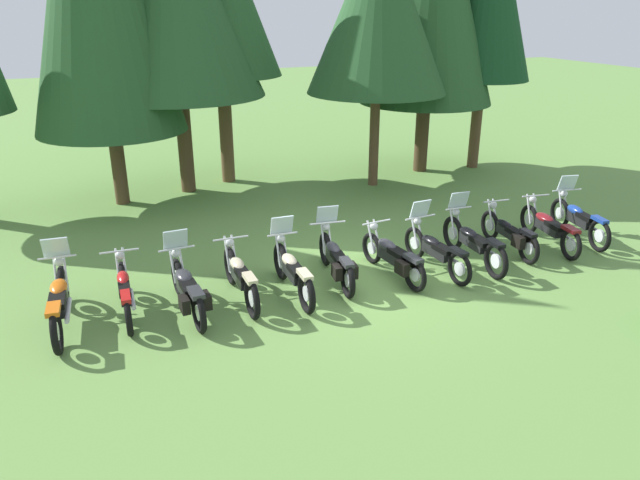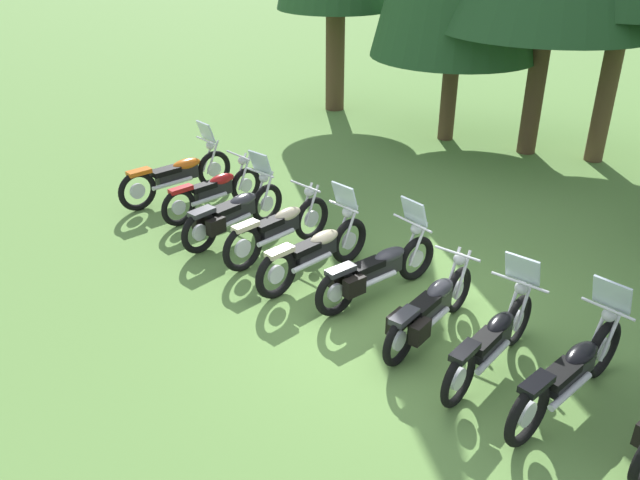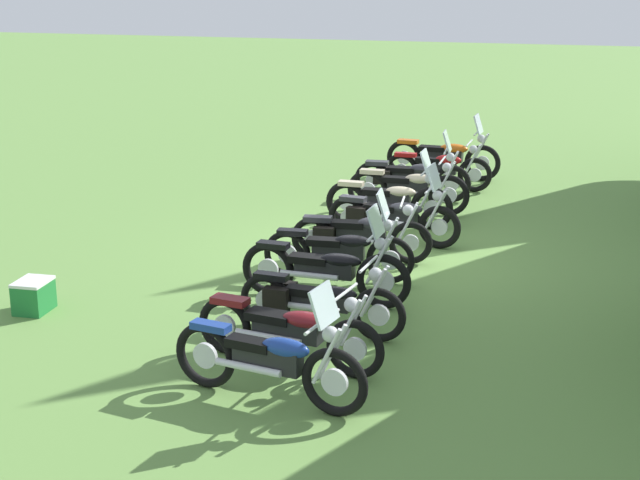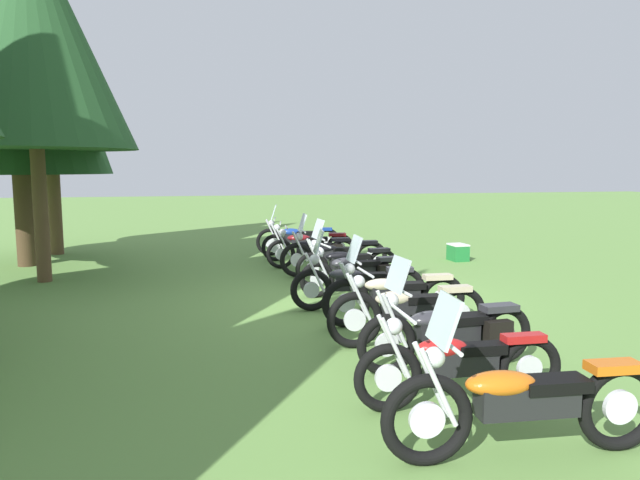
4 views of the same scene
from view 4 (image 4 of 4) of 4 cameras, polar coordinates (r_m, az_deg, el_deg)
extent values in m
plane|color=#608C42|center=(10.40, 3.76, -6.09)|extent=(80.00, 80.00, 0.00)
torus|color=black|center=(4.90, 10.51, -17.08)|extent=(0.17, 0.77, 0.77)
cylinder|color=silver|center=(4.90, 10.51, -17.08)|extent=(0.07, 0.30, 0.29)
torus|color=black|center=(5.65, 27.53, -14.42)|extent=(0.17, 0.77, 0.77)
cylinder|color=silver|center=(5.65, 27.53, -14.42)|extent=(0.07, 0.30, 0.29)
cube|color=black|center=(5.17, 19.74, -14.66)|extent=(0.28, 0.85, 0.25)
ellipsoid|color=#D16014|center=(5.02, 17.41, -13.36)|extent=(0.32, 0.61, 0.20)
cube|color=black|center=(5.24, 22.10, -13.02)|extent=(0.30, 0.58, 0.10)
cube|color=#D16014|center=(5.48, 27.06, -11.08)|extent=(0.24, 0.45, 0.08)
cylinder|color=silver|center=(4.73, 11.65, -14.11)|extent=(0.07, 0.34, 0.65)
cylinder|color=silver|center=(4.88, 10.95, -13.42)|extent=(0.07, 0.34, 0.65)
cylinder|color=silver|center=(4.72, 12.32, -9.83)|extent=(0.64, 0.08, 0.04)
sphere|color=silver|center=(4.72, 11.24, -11.30)|extent=(0.18, 0.18, 0.17)
cylinder|color=silver|center=(5.41, 20.77, -14.80)|extent=(0.14, 0.84, 0.08)
cube|color=silver|center=(4.66, 12.15, -7.73)|extent=(0.45, 0.18, 0.39)
torus|color=black|center=(5.82, 6.74, -13.38)|extent=(0.13, 0.70, 0.69)
cylinder|color=silver|center=(5.82, 6.74, -13.38)|extent=(0.06, 0.27, 0.26)
torus|color=black|center=(6.40, 19.99, -11.83)|extent=(0.13, 0.70, 0.69)
cylinder|color=silver|center=(6.40, 19.99, -11.83)|extent=(0.06, 0.27, 0.26)
cube|color=black|center=(6.03, 13.74, -11.63)|extent=(0.20, 0.75, 0.26)
ellipsoid|color=#B21919|center=(5.90, 11.92, -10.40)|extent=(0.23, 0.54, 0.20)
cube|color=black|center=(6.08, 15.58, -10.29)|extent=(0.22, 0.50, 0.10)
cube|color=#B21919|center=(6.26, 19.48, -9.11)|extent=(0.17, 0.45, 0.08)
cylinder|color=silver|center=(5.68, 7.57, -10.73)|extent=(0.06, 0.34, 0.65)
cylinder|color=silver|center=(5.79, 7.18, -10.36)|extent=(0.06, 0.34, 0.65)
cylinder|color=silver|center=(5.67, 8.20, -7.22)|extent=(0.69, 0.06, 0.04)
sphere|color=silver|center=(5.67, 7.31, -8.45)|extent=(0.18, 0.18, 0.17)
cylinder|color=silver|center=(6.22, 14.73, -12.00)|extent=(0.11, 0.75, 0.08)
torus|color=black|center=(6.77, 6.61, -10.23)|extent=(0.15, 0.73, 0.73)
cylinder|color=silver|center=(6.77, 6.61, -10.23)|extent=(0.06, 0.28, 0.28)
torus|color=black|center=(7.47, 17.73, -8.87)|extent=(0.15, 0.73, 0.73)
cylinder|color=silver|center=(7.47, 17.73, -8.87)|extent=(0.06, 0.28, 0.28)
cube|color=black|center=(7.06, 12.47, -8.70)|extent=(0.27, 0.77, 0.25)
ellipsoid|color=#2D2D33|center=(6.92, 10.95, -7.68)|extent=(0.32, 0.55, 0.19)
cube|color=black|center=(7.13, 14.01, -7.59)|extent=(0.30, 0.52, 0.10)
cube|color=#2D2D33|center=(7.34, 17.30, -6.41)|extent=(0.24, 0.45, 0.08)
cylinder|color=silver|center=(6.64, 7.41, -7.93)|extent=(0.06, 0.34, 0.65)
cylinder|color=silver|center=(6.79, 6.84, -7.57)|extent=(0.06, 0.34, 0.65)
cylinder|color=silver|center=(6.67, 7.81, -4.89)|extent=(0.66, 0.07, 0.04)
sphere|color=silver|center=(6.66, 7.07, -5.95)|extent=(0.18, 0.18, 0.17)
cylinder|color=silver|center=(7.28, 13.10, -8.96)|extent=(0.12, 0.76, 0.08)
cube|color=silver|center=(6.62, 7.67, -3.38)|extent=(0.45, 0.17, 0.39)
cube|color=black|center=(7.19, 17.22, -8.65)|extent=(0.16, 0.33, 0.26)
cube|color=black|center=(7.49, 15.69, -7.96)|extent=(0.16, 0.33, 0.26)
torus|color=black|center=(7.70, 3.45, -7.89)|extent=(0.11, 0.77, 0.76)
cylinder|color=silver|center=(7.70, 3.45, -7.89)|extent=(0.05, 0.29, 0.29)
torus|color=black|center=(8.23, 13.65, -7.11)|extent=(0.11, 0.77, 0.76)
cylinder|color=silver|center=(8.23, 13.65, -7.11)|extent=(0.05, 0.29, 0.29)
cube|color=black|center=(7.91, 8.74, -6.73)|extent=(0.19, 0.74, 0.25)
ellipsoid|color=beige|center=(7.80, 7.33, -5.74)|extent=(0.24, 0.53, 0.20)
cube|color=black|center=(7.95, 10.15, -5.76)|extent=(0.22, 0.50, 0.10)
cube|color=beige|center=(8.11, 13.21, -4.71)|extent=(0.18, 0.44, 0.08)
cylinder|color=silver|center=(7.58, 4.05, -5.83)|extent=(0.05, 0.34, 0.65)
cylinder|color=silver|center=(7.71, 3.75, -5.60)|extent=(0.05, 0.34, 0.65)
cylinder|color=silver|center=(7.60, 4.50, -3.20)|extent=(0.68, 0.04, 0.04)
sphere|color=silver|center=(7.60, 3.84, -4.12)|extent=(0.17, 0.17, 0.17)
cylinder|color=silver|center=(8.09, 9.52, -7.09)|extent=(0.08, 0.74, 0.08)
torus|color=black|center=(8.67, 2.59, -6.23)|extent=(0.14, 0.75, 0.75)
cylinder|color=silver|center=(8.67, 2.59, -6.23)|extent=(0.06, 0.28, 0.28)
torus|color=black|center=(9.14, 11.95, -5.68)|extent=(0.14, 0.75, 0.75)
cylinder|color=silver|center=(9.14, 11.95, -5.68)|extent=(0.06, 0.28, 0.28)
cube|color=black|center=(8.85, 7.41, -5.29)|extent=(0.22, 0.76, 0.24)
ellipsoid|color=beige|center=(8.76, 6.12, -4.42)|extent=(0.27, 0.54, 0.19)
cube|color=black|center=(8.89, 8.70, -4.48)|extent=(0.25, 0.51, 0.10)
cube|color=beige|center=(9.04, 11.54, -3.59)|extent=(0.20, 0.44, 0.08)
cylinder|color=silver|center=(8.55, 3.11, -4.39)|extent=(0.05, 0.34, 0.65)
cylinder|color=silver|center=(8.69, 2.87, -4.19)|extent=(0.05, 0.34, 0.65)
cylinder|color=silver|center=(8.58, 3.52, -2.06)|extent=(0.60, 0.05, 0.04)
sphere|color=silver|center=(8.58, 2.93, -2.87)|extent=(0.17, 0.17, 0.17)
cylinder|color=silver|center=(9.04, 8.16, -5.61)|extent=(0.10, 0.76, 0.08)
cube|color=silver|center=(8.55, 3.40, -0.87)|extent=(0.44, 0.16, 0.39)
torus|color=black|center=(9.64, -0.86, -4.97)|extent=(0.21, 0.72, 0.71)
cylinder|color=silver|center=(9.64, -0.86, -4.97)|extent=(0.08, 0.27, 0.27)
torus|color=black|center=(9.88, 8.32, -4.75)|extent=(0.21, 0.72, 0.71)
cylinder|color=silver|center=(9.88, 8.32, -4.75)|extent=(0.08, 0.27, 0.27)
cube|color=black|center=(9.71, 3.79, -4.25)|extent=(0.30, 0.80, 0.24)
ellipsoid|color=#2D2D33|center=(9.65, 2.53, -3.42)|extent=(0.32, 0.58, 0.19)
cube|color=black|center=(9.72, 5.06, -3.54)|extent=(0.30, 0.55, 0.10)
cube|color=#2D2D33|center=(9.80, 7.90, -2.88)|extent=(0.24, 0.46, 0.08)
cylinder|color=silver|center=(9.52, -0.47, -3.30)|extent=(0.09, 0.34, 0.65)
cylinder|color=silver|center=(9.66, -0.54, -3.14)|extent=(0.09, 0.34, 0.65)
cylinder|color=silver|center=(9.54, -0.03, -1.22)|extent=(0.76, 0.14, 0.04)
sphere|color=silver|center=(9.55, -0.57, -1.94)|extent=(0.19, 0.19, 0.17)
cylinder|color=silver|center=(9.87, 4.67, -4.58)|extent=(0.18, 0.78, 0.08)
cube|color=silver|center=(9.51, -0.15, -0.15)|extent=(0.46, 0.21, 0.39)
cube|color=black|center=(9.67, 7.38, -4.39)|extent=(0.18, 0.34, 0.26)
cube|color=black|center=(9.97, 7.00, -4.03)|extent=(0.18, 0.34, 0.26)
torus|color=black|center=(10.61, -0.30, -3.94)|extent=(0.17, 0.68, 0.67)
cylinder|color=silver|center=(10.61, -0.30, -3.94)|extent=(0.08, 0.26, 0.26)
torus|color=black|center=(11.17, 7.14, -3.43)|extent=(0.17, 0.68, 0.67)
cylinder|color=silver|center=(11.17, 7.14, -3.43)|extent=(0.08, 0.26, 0.26)
cube|color=black|center=(10.85, 3.52, -3.08)|extent=(0.28, 0.77, 0.26)
ellipsoid|color=#2D2D33|center=(10.74, 2.50, -2.30)|extent=(0.31, 0.56, 0.21)
cube|color=black|center=(10.90, 4.55, -2.33)|extent=(0.29, 0.52, 0.10)
cube|color=#2D2D33|center=(11.08, 6.79, -1.85)|extent=(0.24, 0.46, 0.08)
cylinder|color=silver|center=(10.50, 0.15, -2.40)|extent=(0.08, 0.34, 0.65)
cylinder|color=silver|center=(10.65, -0.12, -2.27)|extent=(0.08, 0.34, 0.65)
cylinder|color=silver|center=(10.55, 0.42, -0.51)|extent=(0.67, 0.10, 0.04)
sphere|color=silver|center=(10.54, -0.04, -1.17)|extent=(0.19, 0.19, 0.17)
cylinder|color=silver|center=(11.04, 4.07, -3.41)|extent=(0.16, 0.76, 0.08)
cube|color=black|center=(10.92, 6.57, -3.14)|extent=(0.17, 0.33, 0.26)
cube|color=black|center=(11.21, 5.86, -2.85)|extent=(0.17, 0.33, 0.26)
torus|color=black|center=(11.58, -0.77, -2.93)|extent=(0.14, 0.71, 0.70)
cylinder|color=silver|center=(11.58, -0.77, -2.93)|extent=(0.07, 0.28, 0.27)
torus|color=black|center=(12.07, 6.19, -2.55)|extent=(0.14, 0.71, 0.70)
cylinder|color=silver|center=(12.07, 6.19, -2.55)|extent=(0.07, 0.28, 0.27)
cube|color=black|center=(11.79, 2.79, -2.24)|extent=(0.25, 0.76, 0.23)
ellipsoid|color=black|center=(11.70, 1.82, -1.60)|extent=(0.28, 0.55, 0.18)
cube|color=black|center=(11.84, 3.74, -1.66)|extent=(0.26, 0.52, 0.10)
cube|color=black|center=(11.99, 5.86, -1.00)|extent=(0.21, 0.45, 0.08)
cylinder|color=silver|center=(11.47, -0.39, -1.52)|extent=(0.07, 0.34, 0.65)
cylinder|color=silver|center=(11.61, -0.59, -1.41)|extent=(0.07, 0.34, 0.65)
cylinder|color=silver|center=(11.52, -0.11, 0.21)|extent=(0.75, 0.09, 0.04)
sphere|color=silver|center=(11.51, -0.54, -0.39)|extent=(0.18, 0.18, 0.17)
cylinder|color=silver|center=(11.97, 3.35, -2.51)|extent=(0.13, 0.76, 0.08)
cube|color=silver|center=(11.49, -0.20, 1.10)|extent=(0.45, 0.18, 0.39)
torus|color=black|center=(12.57, -2.28, -1.99)|extent=(0.15, 0.77, 0.76)
cylinder|color=silver|center=(12.57, -2.28, -1.99)|extent=(0.07, 0.30, 0.29)
torus|color=black|center=(12.87, 5.03, -1.79)|extent=(0.15, 0.77, 0.76)
cylinder|color=silver|center=(12.87, 5.03, -1.79)|extent=(0.07, 0.30, 0.29)
cube|color=black|center=(12.68, 1.42, -1.45)|extent=(0.25, 0.83, 0.22)
ellipsoid|color=black|center=(12.62, 0.41, -0.86)|extent=(0.29, 0.59, 0.17)
cube|color=black|center=(12.71, 2.43, -0.95)|extent=(0.27, 0.56, 0.10)
cube|color=black|center=(12.80, 4.70, -0.23)|extent=(0.21, 0.45, 0.08)
cylinder|color=silver|center=(12.45, -1.97, -0.69)|extent=(0.06, 0.34, 0.65)
cylinder|color=silver|center=(12.61, -2.06, -0.59)|extent=(0.06, 0.34, 0.65)
cylinder|color=silver|center=(12.50, -1.66, 0.90)|extent=(0.63, 0.07, 0.04)
sphere|color=silver|center=(12.50, -2.06, 0.35)|extent=(0.18, 0.18, 0.17)
cylinder|color=silver|center=(12.85, 2.11, -1.70)|extent=(0.13, 0.82, 0.08)
cube|color=silver|center=(12.48, -1.75, 1.72)|extent=(0.45, 0.18, 0.39)
torus|color=black|center=(13.67, -3.91, -1.41)|extent=(0.16, 0.70, 0.69)
cylinder|color=silver|center=(13.67, -3.91, -1.41)|extent=(0.07, 0.27, 0.27)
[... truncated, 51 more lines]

